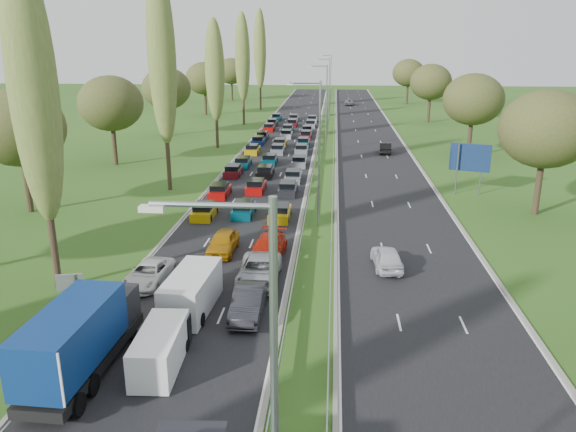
% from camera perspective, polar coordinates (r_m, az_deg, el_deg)
% --- Properties ---
extents(ground, '(260.00, 260.00, 0.00)m').
position_cam_1_polar(ground, '(83.69, 3.85, 6.91)').
color(ground, '#2B4B17').
rests_on(ground, ground).
extents(near_carriageway, '(10.50, 215.00, 0.04)m').
position_cam_1_polar(near_carriageway, '(86.50, -0.63, 7.28)').
color(near_carriageway, black).
rests_on(near_carriageway, ground).
extents(far_carriageway, '(10.50, 215.00, 0.04)m').
position_cam_1_polar(far_carriageway, '(86.33, 8.40, 7.08)').
color(far_carriageway, black).
rests_on(far_carriageway, ground).
extents(central_reservation, '(2.36, 215.00, 0.32)m').
position_cam_1_polar(central_reservation, '(86.06, 3.89, 7.56)').
color(central_reservation, gray).
rests_on(central_reservation, ground).
extents(lamp_columns, '(0.18, 140.18, 12.00)m').
position_cam_1_polar(lamp_columns, '(80.85, 3.91, 10.84)').
color(lamp_columns, gray).
rests_on(lamp_columns, ground).
extents(poplar_row, '(2.80, 127.80, 22.44)m').
position_cam_1_polar(poplar_row, '(72.62, -9.29, 15.01)').
color(poplar_row, '#2D2116').
rests_on(poplar_row, ground).
extents(woodland_left, '(8.00, 166.00, 11.10)m').
position_cam_1_polar(woodland_left, '(70.98, -18.59, 10.50)').
color(woodland_left, '#2D2116').
rests_on(woodland_left, ground).
extents(woodland_right, '(8.00, 153.00, 11.10)m').
position_cam_1_polar(woodland_right, '(71.78, 19.82, 10.45)').
color(woodland_right, '#2D2116').
rests_on(woodland_right, ground).
extents(traffic_queue_fill, '(9.07, 69.95, 0.80)m').
position_cam_1_polar(traffic_queue_fill, '(81.46, -0.96, 6.98)').
color(traffic_queue_fill, '#BF990C').
rests_on(traffic_queue_fill, ground).
extents(near_car_2, '(2.58, 5.04, 1.36)m').
position_cam_1_polar(near_car_2, '(37.20, -13.98, -5.70)').
color(near_car_2, silver).
rests_on(near_car_2, near_carriageway).
extents(near_car_7, '(2.13, 4.76, 1.36)m').
position_cam_1_polar(near_car_7, '(34.85, -9.01, -6.98)').
color(near_car_7, '#043444').
rests_on(near_car_7, near_carriageway).
extents(near_car_8, '(1.96, 4.67, 1.58)m').
position_cam_1_polar(near_car_8, '(41.56, -6.63, -2.68)').
color(near_car_8, '#B1770B').
rests_on(near_car_8, near_carriageway).
extents(near_car_9, '(1.70, 4.84, 1.59)m').
position_cam_1_polar(near_car_9, '(32.13, -4.05, -8.74)').
color(near_car_9, black).
rests_on(near_car_9, near_carriageway).
extents(near_car_10, '(2.70, 5.72, 1.58)m').
position_cam_1_polar(near_car_10, '(36.36, -2.96, -5.54)').
color(near_car_10, '#9D9FA6').
rests_on(near_car_10, near_carriageway).
extents(near_car_11, '(2.57, 5.57, 1.58)m').
position_cam_1_polar(near_car_11, '(40.22, -2.03, -3.25)').
color(near_car_11, '#AE1C0A').
rests_on(near_car_11, near_carriageway).
extents(far_car_0, '(2.14, 4.64, 1.54)m').
position_cam_1_polar(far_car_0, '(39.13, 10.02, -4.14)').
color(far_car_0, silver).
rests_on(far_car_0, far_carriageway).
extents(far_car_1, '(1.90, 4.59, 1.48)m').
position_cam_1_polar(far_car_1, '(80.40, 9.87, 6.82)').
color(far_car_1, black).
rests_on(far_car_1, far_carriageway).
extents(far_car_2, '(2.31, 4.87, 1.34)m').
position_cam_1_polar(far_car_2, '(143.90, 6.23, 11.41)').
color(far_car_2, slate).
rests_on(far_car_2, far_carriageway).
extents(blue_lorry, '(2.42, 8.72, 3.68)m').
position_cam_1_polar(blue_lorry, '(28.02, -20.21, -11.43)').
color(blue_lorry, black).
rests_on(blue_lorry, near_carriageway).
extents(white_van_front, '(1.88, 4.79, 1.93)m').
position_cam_1_polar(white_van_front, '(28.07, -12.73, -12.83)').
color(white_van_front, white).
rests_on(white_van_front, near_carriageway).
extents(white_van_rear, '(2.23, 5.68, 2.28)m').
position_cam_1_polar(white_van_rear, '(33.16, -9.66, -7.42)').
color(white_van_rear, silver).
rests_on(white_van_rear, near_carriageway).
extents(info_sign, '(1.48, 0.46, 2.10)m').
position_cam_1_polar(info_sign, '(35.10, -21.27, -6.63)').
color(info_sign, gray).
rests_on(info_sign, ground).
extents(direction_sign, '(3.82, 1.37, 5.20)m').
position_cam_1_polar(direction_sign, '(59.70, 18.00, 5.44)').
color(direction_sign, gray).
rests_on(direction_sign, ground).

